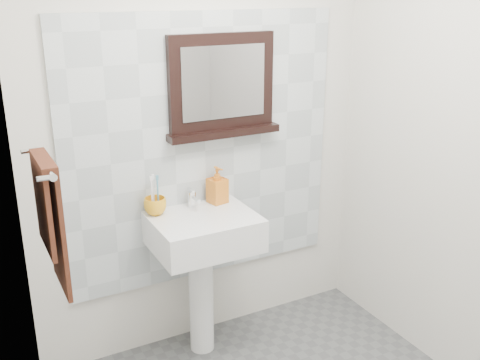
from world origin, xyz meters
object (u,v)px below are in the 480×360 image
Objects in this scene: pedestal_sink at (203,246)px; soap_dispenser at (217,185)px; toothbrush_cup at (155,206)px; hand_towel at (51,214)px; framed_mirror at (222,88)px.

pedestal_sink is 0.35m from soap_dispenser.
toothbrush_cup is (-0.22, 0.13, 0.23)m from pedestal_sink.
toothbrush_cup is 0.37m from soap_dispenser.
framed_mirror is at bearing 29.96° from hand_towel.
hand_towel reaches higher than soap_dispenser.
pedestal_sink is at bearing -31.34° from toothbrush_cup.
hand_towel is (-1.04, -0.60, -0.32)m from framed_mirror.
pedestal_sink is at bearing 26.56° from hand_towel.
toothbrush_cup is 0.57× the size of soap_dispenser.
pedestal_sink is 1.05m from hand_towel.
soap_dispenser is at bearing -139.13° from framed_mirror.
soap_dispenser is 0.38× the size of hand_towel.
soap_dispenser is 0.54m from framed_mirror.
soap_dispenser is at bearing 41.11° from pedestal_sink.
pedestal_sink is at bearing -150.60° from soap_dispenser.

